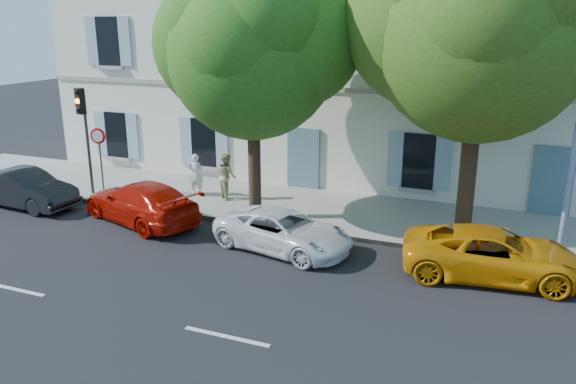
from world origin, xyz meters
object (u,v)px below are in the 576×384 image
at_px(traffic_light, 83,118).
at_px(car_yellow_supercar, 494,254).
at_px(car_dark_sedan, 25,189).
at_px(tree_left, 252,55).
at_px(car_red_coupe, 141,202).
at_px(pedestrian_b, 227,176).
at_px(tree_right, 481,33).
at_px(pedestrian_a, 196,175).
at_px(road_sign, 99,147).
at_px(car_white_coupe, 284,231).

bearing_deg(traffic_light, car_yellow_supercar, -6.67).
relative_size(car_dark_sedan, tree_left, 0.50).
relative_size(car_red_coupe, tree_left, 0.57).
bearing_deg(pedestrian_b, car_red_coupe, 98.65).
height_order(tree_left, tree_right, tree_right).
bearing_deg(car_dark_sedan, traffic_light, -35.54).
height_order(car_dark_sedan, pedestrian_a, pedestrian_a).
bearing_deg(road_sign, car_yellow_supercar, -7.46).
bearing_deg(traffic_light, car_dark_sedan, -129.44).
distance_m(car_red_coupe, pedestrian_a, 2.90).
height_order(traffic_light, road_sign, traffic_light).
distance_m(car_white_coupe, road_sign, 8.59).
xyz_separation_m(car_yellow_supercar, traffic_light, (-14.44, 1.69, 2.37)).
bearing_deg(car_yellow_supercar, tree_right, 16.79).
bearing_deg(pedestrian_a, car_dark_sedan, 22.19).
distance_m(tree_left, traffic_light, 7.28).
bearing_deg(car_dark_sedan, tree_left, -74.61).
relative_size(car_yellow_supercar, road_sign, 1.84).
height_order(tree_left, road_sign, tree_left).
bearing_deg(road_sign, car_dark_sedan, -135.60).
bearing_deg(car_white_coupe, road_sign, 87.40).
bearing_deg(pedestrian_a, pedestrian_b, 177.42).
bearing_deg(tree_right, pedestrian_b, 173.73).
bearing_deg(road_sign, car_red_coupe, -29.75).
xyz_separation_m(tree_right, pedestrian_b, (-8.43, 0.93, -5.09)).
bearing_deg(car_yellow_supercar, car_dark_sedan, 83.34).
bearing_deg(tree_left, road_sign, 178.34).
height_order(car_white_coupe, traffic_light, traffic_light).
relative_size(car_dark_sedan, tree_right, 0.44).
distance_m(car_red_coupe, tree_left, 6.06).
bearing_deg(car_yellow_supercar, pedestrian_b, 64.71).
relative_size(road_sign, pedestrian_a, 1.59).
xyz_separation_m(tree_left, pedestrian_a, (-3.05, 1.38, -4.48)).
xyz_separation_m(road_sign, pedestrian_b, (4.55, 1.31, -0.97)).
distance_m(car_dark_sedan, tree_right, 16.01).
bearing_deg(car_red_coupe, car_yellow_supercar, 108.98).
xyz_separation_m(car_dark_sedan, road_sign, (1.91, 1.87, 1.29)).
distance_m(road_sign, pedestrian_a, 3.69).
xyz_separation_m(car_white_coupe, pedestrian_a, (-4.87, 3.33, 0.37)).
height_order(car_red_coupe, pedestrian_b, pedestrian_b).
distance_m(car_yellow_supercar, tree_left, 9.09).
height_order(traffic_light, pedestrian_a, traffic_light).
bearing_deg(traffic_light, tree_right, 2.23).
relative_size(tree_left, pedestrian_b, 4.85).
distance_m(car_dark_sedan, tree_left, 9.71).
height_order(tree_right, pedestrian_a, tree_right).
xyz_separation_m(car_red_coupe, pedestrian_a, (0.43, 2.86, 0.26)).
height_order(car_white_coupe, pedestrian_b, pedestrian_b).
bearing_deg(road_sign, pedestrian_b, 16.09).
distance_m(tree_left, tree_right, 6.65).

